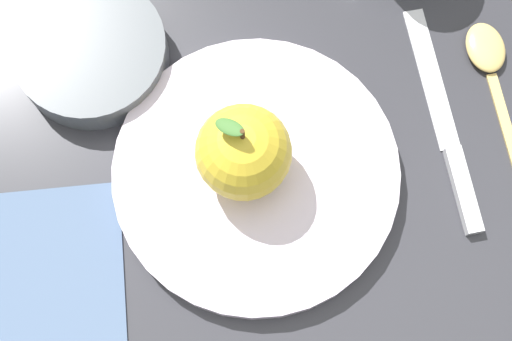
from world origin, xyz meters
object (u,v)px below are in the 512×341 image
Objects in this scene: linen_napkin at (57,280)px; side_bowl at (91,51)px; knife at (448,138)px; dinner_plate at (256,173)px; apple at (243,152)px; spoon at (491,68)px.

side_bowl is at bearing -71.30° from linen_napkin.
dinner_plate is at bearing 35.80° from knife.
apple reaches higher than linen_napkin.
linen_napkin is at bearing 51.00° from spoon.
knife is at bearing -169.21° from side_bowl.
side_bowl reaches higher than spoon.
apple is 0.58× the size of linen_napkin.
dinner_plate is 1.54× the size of linen_napkin.
side_bowl is at bearing -12.68° from dinner_plate.
apple is 0.19m from knife.
dinner_plate is 0.23m from spoon.
linen_napkin is (-0.06, 0.19, -0.02)m from side_bowl.
knife is at bearing -144.20° from dinner_plate.
dinner_plate reaches higher than knife.
apple is at bearing 47.73° from spoon.
dinner_plate is at bearing 49.68° from spoon.
side_bowl is at bearing 10.79° from knife.
linen_napkin is at bearing 108.70° from side_bowl.
side_bowl is 0.32m from knife.
apple is 0.50× the size of knife.
knife is 0.35m from linen_napkin.
side_bowl is (0.17, -0.04, 0.01)m from dinner_plate.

